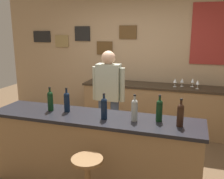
{
  "coord_description": "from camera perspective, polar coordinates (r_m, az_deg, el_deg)",
  "views": [
    {
      "loc": [
        1.1,
        -3.06,
        1.93
      ],
      "look_at": [
        -0.04,
        0.45,
        1.05
      ],
      "focal_mm": 40.53,
      "sensor_mm": 36.0,
      "label": 1
    }
  ],
  "objects": [
    {
      "name": "bartender",
      "position": [
        3.93,
        -0.79,
        -1.24
      ],
      "size": [
        0.52,
        0.21,
        1.62
      ],
      "color": "#384766",
      "rests_on": "ground_plane"
    },
    {
      "name": "bar_counter",
      "position": [
        3.23,
        -4.16,
        -13.65
      ],
      "size": [
        2.58,
        0.6,
        0.92
      ],
      "color": "olive",
      "rests_on": "ground_plane"
    },
    {
      "name": "bar_stool",
      "position": [
        2.72,
        -5.54,
        -19.27
      ],
      "size": [
        0.32,
        0.32,
        0.68
      ],
      "color": "brown",
      "rests_on": "ground_plane"
    },
    {
      "name": "side_counter",
      "position": [
        4.98,
        9.1,
        -4.03
      ],
      "size": [
        2.7,
        0.56,
        0.9
      ],
      "color": "olive",
      "rests_on": "ground_plane"
    },
    {
      "name": "wine_bottle_e",
      "position": [
        2.88,
        10.62,
        -4.49
      ],
      "size": [
        0.07,
        0.07,
        0.31
      ],
      "color": "black",
      "rests_on": "bar_counter"
    },
    {
      "name": "wine_bottle_a",
      "position": [
        3.29,
        -13.75,
        -2.35
      ],
      "size": [
        0.07,
        0.07,
        0.31
      ],
      "color": "black",
      "rests_on": "bar_counter"
    },
    {
      "name": "wine_glass_a",
      "position": [
        4.77,
        14.03,
        1.89
      ],
      "size": [
        0.07,
        0.07,
        0.16
      ],
      "color": "silver",
      "rests_on": "side_counter"
    },
    {
      "name": "wine_glass_b",
      "position": [
        4.83,
        15.55,
        1.93
      ],
      "size": [
        0.07,
        0.07,
        0.16
      ],
      "color": "silver",
      "rests_on": "side_counter"
    },
    {
      "name": "wine_bottle_b",
      "position": [
        3.21,
        -10.17,
        -2.6
      ],
      "size": [
        0.07,
        0.07,
        0.31
      ],
      "color": "black",
      "rests_on": "bar_counter"
    },
    {
      "name": "wine_glass_d",
      "position": [
        4.73,
        18.76,
        1.48
      ],
      "size": [
        0.07,
        0.07,
        0.16
      ],
      "color": "silver",
      "rests_on": "side_counter"
    },
    {
      "name": "wine_glass_c",
      "position": [
        4.88,
        17.73,
        1.89
      ],
      "size": [
        0.07,
        0.07,
        0.16
      ],
      "color": "silver",
      "rests_on": "side_counter"
    },
    {
      "name": "back_wall",
      "position": [
        5.23,
        6.03,
        7.66
      ],
      "size": [
        6.0,
        0.09,
        2.8
      ],
      "color": "tan",
      "rests_on": "ground_plane"
    },
    {
      "name": "wine_bottle_d",
      "position": [
        2.85,
        5.1,
        -4.45
      ],
      "size": [
        0.07,
        0.07,
        0.31
      ],
      "color": "#999E99",
      "rests_on": "bar_counter"
    },
    {
      "name": "wine_bottle_f",
      "position": [
        2.78,
        15.18,
        -5.37
      ],
      "size": [
        0.07,
        0.07,
        0.31
      ],
      "color": "black",
      "rests_on": "bar_counter"
    },
    {
      "name": "ground_plane",
      "position": [
        3.78,
        -1.65,
        -17.29
      ],
      "size": [
        10.0,
        10.0,
        0.0
      ],
      "primitive_type": "plane",
      "color": "brown"
    },
    {
      "name": "wine_bottle_c",
      "position": [
        2.9,
        -1.81,
        -4.1
      ],
      "size": [
        0.07,
        0.07,
        0.31
      ],
      "color": "black",
      "rests_on": "bar_counter"
    }
  ]
}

